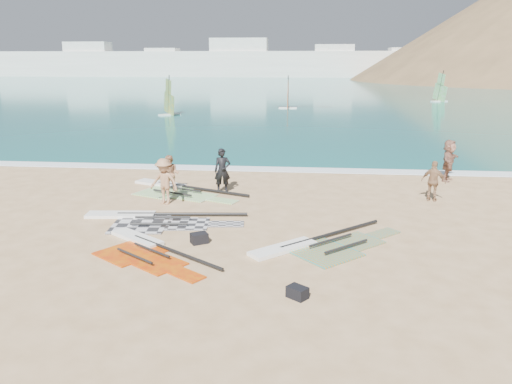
# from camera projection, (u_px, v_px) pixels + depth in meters

# --- Properties ---
(ground) EXTENTS (300.00, 300.00, 0.00)m
(ground) POSITION_uv_depth(u_px,v_px,m) (242.00, 260.00, 14.71)
(ground) COLOR tan
(ground) RESTS_ON ground
(sea) EXTENTS (300.00, 240.00, 0.06)m
(sea) POSITION_uv_depth(u_px,v_px,m) (301.00, 80.00, 141.58)
(sea) COLOR #0B4850
(sea) RESTS_ON ground
(surf_line) EXTENTS (300.00, 1.20, 0.04)m
(surf_line) POSITION_uv_depth(u_px,v_px,m) (271.00, 170.00, 26.53)
(surf_line) COLOR white
(surf_line) RESTS_ON ground
(far_town) EXTENTS (160.00, 8.00, 12.00)m
(far_town) POSITION_uv_depth(u_px,v_px,m) (252.00, 63.00, 159.23)
(far_town) COLOR white
(far_town) RESTS_ON ground
(rig_grey) EXTENTS (6.05, 2.51, 0.20)m
(rig_grey) POSITION_uv_depth(u_px,v_px,m) (150.00, 219.00, 18.22)
(rig_grey) COLOR #272729
(rig_grey) RESTS_ON ground
(rig_green) EXTENTS (5.70, 3.74, 0.20)m
(rig_green) POSITION_uv_depth(u_px,v_px,m) (175.00, 190.00, 22.38)
(rig_green) COLOR #58B016
(rig_green) RESTS_ON ground
(rig_orange) EXTENTS (4.98, 4.30, 0.20)m
(rig_orange) POSITION_uv_depth(u_px,v_px,m) (319.00, 246.00, 15.66)
(rig_orange) COLOR orange
(rig_orange) RESTS_ON ground
(rig_red) EXTENTS (4.27, 3.94, 0.20)m
(rig_red) POSITION_uv_depth(u_px,v_px,m) (145.00, 249.00, 15.36)
(rig_red) COLOR red
(rig_red) RESTS_ON ground
(gear_bag_near) EXTENTS (0.64, 0.59, 0.33)m
(gear_bag_near) POSITION_uv_depth(u_px,v_px,m) (199.00, 238.00, 15.98)
(gear_bag_near) COLOR black
(gear_bag_near) RESTS_ON ground
(gear_bag_far) EXTENTS (0.60, 0.57, 0.29)m
(gear_bag_far) POSITION_uv_depth(u_px,v_px,m) (297.00, 292.00, 12.32)
(gear_bag_far) COLOR black
(gear_bag_far) RESTS_ON ground
(person_wetsuit) EXTENTS (0.79, 0.59, 1.96)m
(person_wetsuit) POSITION_uv_depth(u_px,v_px,m) (222.00, 171.00, 21.86)
(person_wetsuit) COLOR black
(person_wetsuit) RESTS_ON ground
(beachgoer_left) EXTENTS (0.86, 0.70, 1.67)m
(beachgoer_left) POSITION_uv_depth(u_px,v_px,m) (171.00, 174.00, 21.86)
(beachgoer_left) COLOR #AC7753
(beachgoer_left) RESTS_ON ground
(beachgoer_mid) EXTENTS (1.36, 0.99, 1.88)m
(beachgoer_mid) POSITION_uv_depth(u_px,v_px,m) (164.00, 181.00, 20.10)
(beachgoer_mid) COLOR #A47552
(beachgoer_mid) RESTS_ON ground
(beachgoer_back) EXTENTS (1.07, 0.82, 1.70)m
(beachgoer_back) POSITION_uv_depth(u_px,v_px,m) (434.00, 181.00, 20.55)
(beachgoer_back) COLOR #98704D
(beachgoer_back) RESTS_ON ground
(beachgoer_right) EXTENTS (1.34, 1.94, 2.01)m
(beachgoer_right) POSITION_uv_depth(u_px,v_px,m) (449.00, 160.00, 23.94)
(beachgoer_right) COLOR #986853
(beachgoer_right) RESTS_ON ground
(windsurfer_left) EXTENTS (2.21, 2.24, 4.17)m
(windsurfer_left) POSITION_uv_depth(u_px,v_px,m) (169.00, 104.00, 51.63)
(windsurfer_left) COLOR white
(windsurfer_left) RESTS_ON ground
(windsurfer_centre) EXTENTS (2.14, 2.62, 3.90)m
(windsurfer_centre) POSITION_uv_depth(u_px,v_px,m) (288.00, 99.00, 58.81)
(windsurfer_centre) COLOR white
(windsurfer_centre) RESTS_ON ground
(windsurfer_right) EXTENTS (2.42, 2.65, 4.30)m
(windsurfer_right) POSITION_uv_depth(u_px,v_px,m) (440.00, 93.00, 67.98)
(windsurfer_right) COLOR white
(windsurfer_right) RESTS_ON ground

